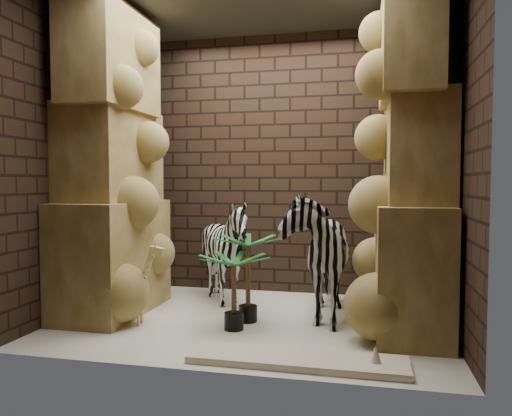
% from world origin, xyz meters
% --- Properties ---
extents(floor, '(3.50, 3.50, 0.00)m').
position_xyz_m(floor, '(0.00, 0.00, 0.00)').
color(floor, white).
rests_on(floor, ground).
extents(wall_back, '(3.50, 0.00, 3.50)m').
position_xyz_m(wall_back, '(0.00, 1.25, 1.50)').
color(wall_back, black).
rests_on(wall_back, ground).
extents(wall_front, '(3.50, 0.00, 3.50)m').
position_xyz_m(wall_front, '(0.00, -1.25, 1.50)').
color(wall_front, black).
rests_on(wall_front, ground).
extents(wall_left, '(0.00, 3.00, 3.00)m').
position_xyz_m(wall_left, '(-1.75, 0.00, 1.50)').
color(wall_left, black).
rests_on(wall_left, ground).
extents(wall_right, '(0.00, 3.00, 3.00)m').
position_xyz_m(wall_right, '(1.75, 0.00, 1.50)').
color(wall_right, black).
rests_on(wall_right, ground).
extents(rock_pillar_left, '(0.68, 1.30, 3.00)m').
position_xyz_m(rock_pillar_left, '(-1.40, 0.00, 1.50)').
color(rock_pillar_left, tan).
rests_on(rock_pillar_left, floor).
extents(rock_pillar_right, '(0.58, 1.25, 3.00)m').
position_xyz_m(rock_pillar_right, '(1.42, 0.00, 1.50)').
color(rock_pillar_right, tan).
rests_on(rock_pillar_right, floor).
extents(zebra_right, '(0.75, 1.24, 1.41)m').
position_xyz_m(zebra_right, '(0.57, 0.27, 0.70)').
color(zebra_right, white).
rests_on(zebra_right, floor).
extents(zebra_left, '(1.06, 1.23, 1.00)m').
position_xyz_m(zebra_left, '(-0.39, 0.54, 0.50)').
color(zebra_left, white).
rests_on(zebra_left, floor).
extents(giraffe_toy, '(0.41, 0.16, 0.78)m').
position_xyz_m(giraffe_toy, '(-1.04, -0.36, 0.39)').
color(giraffe_toy, '#EDDE88').
rests_on(giraffe_toy, floor).
extents(palm_front, '(0.36, 0.36, 0.81)m').
position_xyz_m(palm_front, '(-0.01, -0.03, 0.41)').
color(palm_front, '#155B21').
rests_on(palm_front, floor).
extents(palm_back, '(0.36, 0.36, 0.67)m').
position_xyz_m(palm_back, '(-0.08, -0.30, 0.34)').
color(palm_back, '#155B21').
rests_on(palm_back, floor).
extents(surfboard, '(1.56, 0.39, 0.05)m').
position_xyz_m(surfboard, '(0.57, -0.96, 0.03)').
color(surfboard, '#F8E8C5').
rests_on(surfboard, floor).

